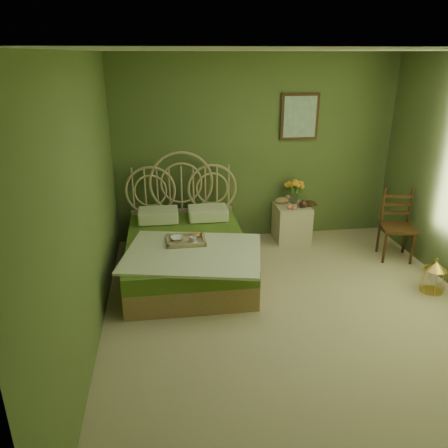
{
  "coord_description": "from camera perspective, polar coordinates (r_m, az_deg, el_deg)",
  "views": [
    {
      "loc": [
        -1.29,
        -3.76,
        2.58
      ],
      "look_at": [
        -0.63,
        1.0,
        0.69
      ],
      "focal_mm": 35.0,
      "sensor_mm": 36.0,
      "label": 1
    }
  ],
  "objects": [
    {
      "name": "floor",
      "position": [
        4.74,
        9.47,
        -11.83
      ],
      "size": [
        4.5,
        4.5,
        0.0
      ],
      "primitive_type": "plane",
      "color": "tan",
      "rests_on": "ground"
    },
    {
      "name": "ceiling",
      "position": [
        3.98,
        11.89,
        21.34
      ],
      "size": [
        4.5,
        4.5,
        0.0
      ],
      "primitive_type": "plane",
      "rotation": [
        3.14,
        0.0,
        0.0
      ],
      "color": "silver",
      "rests_on": "wall_back"
    },
    {
      "name": "wall_back",
      "position": [
        6.28,
        4.19,
        9.65
      ],
      "size": [
        4.0,
        0.0,
        4.0
      ],
      "primitive_type": "plane",
      "rotation": [
        1.57,
        0.0,
        0.0
      ],
      "color": "#586B38",
      "rests_on": "floor"
    },
    {
      "name": "wall_left",
      "position": [
        4.04,
        -17.57,
        1.94
      ],
      "size": [
        0.0,
        4.5,
        4.5
      ],
      "primitive_type": "plane",
      "rotation": [
        1.57,
        0.0,
        1.57
      ],
      "color": "#586B38",
      "rests_on": "floor"
    },
    {
      "name": "wall_art",
      "position": [
        6.33,
        9.86,
        13.63
      ],
      "size": [
        0.54,
        0.04,
        0.64
      ],
      "color": "#321F0D",
      "rests_on": "wall_back"
    },
    {
      "name": "bed",
      "position": [
        5.43,
        -4.89,
        -3.52
      ],
      "size": [
        1.7,
        2.15,
        1.33
      ],
      "color": "tan",
      "rests_on": "floor"
    },
    {
      "name": "nightstand",
      "position": [
        6.43,
        8.87,
        0.89
      ],
      "size": [
        0.48,
        0.49,
        0.96
      ],
      "color": "beige",
      "rests_on": "floor"
    },
    {
      "name": "chair",
      "position": [
        6.21,
        21.46,
        0.47
      ],
      "size": [
        0.49,
        0.49,
        0.92
      ],
      "rotation": [
        0.0,
        0.0,
        -0.23
      ],
      "color": "#321F0D",
      "rests_on": "floor"
    },
    {
      "name": "birdcage",
      "position": [
        5.58,
        25.69,
        -6.24
      ],
      "size": [
        0.25,
        0.25,
        0.38
      ],
      "rotation": [
        0.0,
        0.0,
        0.31
      ],
      "color": "gold",
      "rests_on": "floor"
    },
    {
      "name": "book_lower",
      "position": [
        6.42,
        10.45,
        2.6
      ],
      "size": [
        0.18,
        0.23,
        0.02
      ],
      "primitive_type": "imported",
      "rotation": [
        0.0,
        0.0,
        0.1
      ],
      "color": "#381E0F",
      "rests_on": "nightstand"
    },
    {
      "name": "book_upper",
      "position": [
        6.42,
        10.46,
        2.76
      ],
      "size": [
        0.24,
        0.26,
        0.02
      ],
      "primitive_type": "imported",
      "rotation": [
        0.0,
        0.0,
        -0.57
      ],
      "color": "#472819",
      "rests_on": "nightstand"
    },
    {
      "name": "cereal_bowl",
      "position": [
        5.19,
        -6.12,
        -1.89
      ],
      "size": [
        0.18,
        0.18,
        0.04
      ],
      "primitive_type": "imported",
      "rotation": [
        0.0,
        0.0,
        0.15
      ],
      "color": "white",
      "rests_on": "bed"
    },
    {
      "name": "coffee_cup",
      "position": [
        5.09,
        -4.05,
        -2.07
      ],
      "size": [
        0.09,
        0.09,
        0.08
      ],
      "primitive_type": "imported",
      "rotation": [
        0.0,
        0.0,
        0.1
      ],
      "color": "white",
      "rests_on": "bed"
    }
  ]
}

